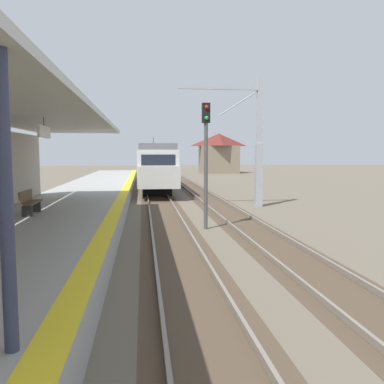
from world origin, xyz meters
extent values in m
cube|color=#999993|center=(-2.50, 16.00, 0.45)|extent=(5.00, 80.00, 0.90)
cube|color=yellow|center=(-0.25, 16.00, 0.90)|extent=(0.50, 80.00, 0.01)
cube|color=silver|center=(-2.60, 11.14, 4.35)|extent=(4.40, 24.00, 0.16)
cylinder|color=#2D334C|center=(-0.65, 4.54, 2.14)|extent=(0.16, 0.16, 4.27)
cube|color=white|center=(-2.20, 13.14, 3.82)|extent=(0.08, 1.40, 0.36)
cylinder|color=#333333|center=(-2.20, 13.14, 4.14)|extent=(0.03, 0.03, 0.27)
cube|color=#4C3D2D|center=(1.90, 20.00, 0.00)|extent=(2.34, 120.00, 0.01)
cube|color=slate|center=(1.18, 20.00, 0.08)|extent=(0.08, 120.00, 0.15)
cube|color=slate|center=(2.62, 20.00, 0.08)|extent=(0.08, 120.00, 0.15)
cube|color=#4C3D2D|center=(5.30, 20.00, 0.00)|extent=(2.34, 120.00, 0.01)
cube|color=slate|center=(4.58, 20.00, 0.08)|extent=(0.08, 120.00, 0.15)
cube|color=slate|center=(6.02, 20.00, 0.08)|extent=(0.08, 120.00, 0.15)
cube|color=silver|center=(1.90, 36.77, 2.07)|extent=(2.90, 18.00, 2.70)
cube|color=slate|center=(1.90, 36.77, 3.64)|extent=(2.67, 18.00, 0.44)
cube|color=black|center=(1.90, 27.75, 2.48)|extent=(2.32, 0.06, 1.21)
cube|color=silver|center=(1.90, 26.97, 1.60)|extent=(2.78, 1.60, 1.49)
cube|color=black|center=(3.36, 36.77, 2.48)|extent=(0.04, 15.84, 0.86)
cylinder|color=#333333|center=(1.90, 40.37, 4.31)|extent=(0.06, 0.06, 0.90)
cube|color=black|center=(1.90, 30.92, 0.36)|extent=(2.17, 2.20, 0.72)
cube|color=black|center=(1.90, 42.62, 0.36)|extent=(2.17, 2.20, 0.72)
cylinder|color=#4C4C4C|center=(3.44, 16.49, 2.20)|extent=(0.16, 0.16, 4.40)
cube|color=black|center=(3.44, 16.49, 4.80)|extent=(0.32, 0.24, 0.80)
sphere|color=red|center=(3.44, 16.35, 5.02)|extent=(0.16, 0.16, 0.16)
sphere|color=green|center=(3.44, 16.35, 4.58)|extent=(0.16, 0.16, 0.16)
cube|color=#9EA3A8|center=(7.67, 23.30, 1.88)|extent=(0.40, 0.40, 3.75)
cube|color=#9EA3A8|center=(7.67, 23.30, 5.62)|extent=(0.28, 0.28, 3.75)
cube|color=#9EA3A8|center=(5.27, 23.30, 6.90)|extent=(4.80, 0.16, 0.16)
cylinder|color=#9EA3A8|center=(6.47, 23.30, 6.10)|extent=(2.47, 0.07, 1.60)
cube|color=brown|center=(-3.27, 15.43, 1.34)|extent=(0.44, 1.60, 0.06)
cube|color=brown|center=(-3.47, 15.43, 1.58)|extent=(0.06, 1.60, 0.40)
cube|color=#333333|center=(-3.27, 14.83, 1.12)|extent=(0.36, 0.08, 0.44)
cube|color=#333333|center=(-3.27, 16.03, 1.12)|extent=(0.36, 0.08, 0.44)
cube|color=#7F705B|center=(13.11, 65.22, 2.20)|extent=(6.00, 4.80, 4.40)
pyramid|color=maroon|center=(13.11, 65.22, 5.40)|extent=(6.60, 5.28, 2.00)
camera|label=1|loc=(0.86, -0.11, 3.14)|focal=38.02mm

